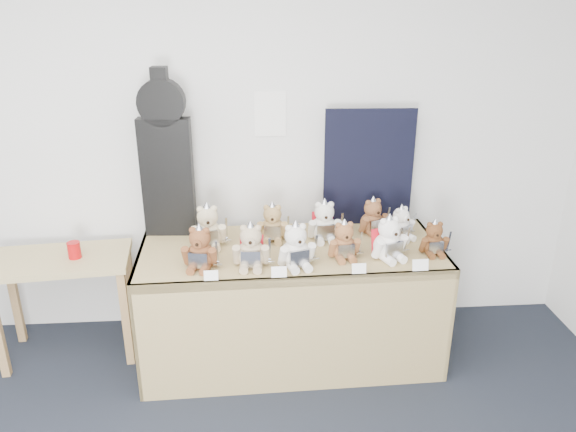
{
  "coord_description": "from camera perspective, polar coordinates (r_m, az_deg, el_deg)",
  "views": [
    {
      "loc": [
        0.68,
        -1.2,
        2.3
      ],
      "look_at": [
        0.91,
        1.9,
        1.05
      ],
      "focal_mm": 35.0,
      "sensor_mm": 36.0,
      "label": 1
    }
  ],
  "objects": [
    {
      "name": "teddy_back_left",
      "position": [
        3.56,
        -8.12,
        -1.22
      ],
      "size": [
        0.26,
        0.21,
        0.31
      ],
      "rotation": [
        0.0,
        0.0,
        0.1
      ],
      "color": "beige",
      "rests_on": "display_table"
    },
    {
      "name": "guitar_case",
      "position": [
        3.67,
        -12.3,
        5.96
      ],
      "size": [
        0.34,
        0.12,
        1.09
      ],
      "rotation": [
        0.0,
        0.0,
        -0.06
      ],
      "color": "black",
      "rests_on": "display_table"
    },
    {
      "name": "room_shell",
      "position": [
        3.77,
        -1.83,
        10.3
      ],
      "size": [
        6.0,
        6.0,
        6.0
      ],
      "color": "white",
      "rests_on": "floor"
    },
    {
      "name": "navy_board",
      "position": [
        3.82,
        8.18,
        4.85
      ],
      "size": [
        0.6,
        0.04,
        0.8
      ],
      "primitive_type": "cube",
      "rotation": [
        0.0,
        0.0,
        -0.04
      ],
      "color": "black",
      "rests_on": "display_table"
    },
    {
      "name": "teddy_front_centre",
      "position": [
        3.27,
        0.82,
        -3.2
      ],
      "size": [
        0.25,
        0.23,
        0.3
      ],
      "rotation": [
        0.0,
        0.0,
        0.25
      ],
      "color": "silver",
      "rests_on": "display_table"
    },
    {
      "name": "teddy_front_far_left",
      "position": [
        3.29,
        -8.91,
        -3.39
      ],
      "size": [
        0.24,
        0.21,
        0.29
      ],
      "rotation": [
        0.0,
        0.0,
        -0.17
      ],
      "color": "brown",
      "rests_on": "display_table"
    },
    {
      "name": "teddy_front_right",
      "position": [
        3.39,
        5.71,
        -2.62
      ],
      "size": [
        0.22,
        0.18,
        0.27
      ],
      "rotation": [
        0.0,
        0.0,
        0.1
      ],
      "color": "brown",
      "rests_on": "display_table"
    },
    {
      "name": "entry_card_b",
      "position": [
        3.18,
        -0.92,
        -5.7
      ],
      "size": [
        0.09,
        0.02,
        0.06
      ],
      "primitive_type": "cube",
      "rotation": [
        -0.24,
        0.0,
        0.02
      ],
      "color": "white",
      "rests_on": "display_table"
    },
    {
      "name": "entry_card_a",
      "position": [
        3.18,
        -7.83,
        -6.01
      ],
      "size": [
        0.08,
        0.02,
        0.06
      ],
      "primitive_type": "cube",
      "rotation": [
        -0.24,
        0.0,
        0.02
      ],
      "color": "white",
      "rests_on": "display_table"
    },
    {
      "name": "teddy_back_right",
      "position": [
        3.76,
        8.61,
        -0.18
      ],
      "size": [
        0.23,
        0.21,
        0.27
      ],
      "rotation": [
        0.0,
        0.0,
        0.37
      ],
      "color": "brown",
      "rests_on": "display_table"
    },
    {
      "name": "teddy_front_far_right",
      "position": [
        3.42,
        10.19,
        -2.4
      ],
      "size": [
        0.25,
        0.24,
        0.3
      ],
      "rotation": [
        0.0,
        0.0,
        0.36
      ],
      "color": "white",
      "rests_on": "display_table"
    },
    {
      "name": "entry_card_d",
      "position": [
        3.34,
        13.31,
        -4.87
      ],
      "size": [
        0.09,
        0.02,
        0.07
      ],
      "primitive_type": "cube",
      "rotation": [
        -0.24,
        0.0,
        0.02
      ],
      "color": "white",
      "rests_on": "display_table"
    },
    {
      "name": "side_table",
      "position": [
        3.94,
        -21.89,
        -5.55
      ],
      "size": [
        0.9,
        0.56,
        0.71
      ],
      "rotation": [
        0.0,
        0.0,
        0.1
      ],
      "color": "tan",
      "rests_on": "floor"
    },
    {
      "name": "teddy_back_centre_left",
      "position": [
        3.62,
        -1.58,
        -0.83
      ],
      "size": [
        0.23,
        0.19,
        0.28
      ],
      "rotation": [
        0.0,
        0.0,
        -0.06
      ],
      "color": "#A58552",
      "rests_on": "display_table"
    },
    {
      "name": "teddy_back_end",
      "position": [
        3.71,
        11.43,
        -0.85
      ],
      "size": [
        0.21,
        0.2,
        0.25
      ],
      "rotation": [
        0.0,
        0.0,
        0.58
      ],
      "color": "white",
      "rests_on": "display_table"
    },
    {
      "name": "teddy_front_end",
      "position": [
        3.55,
        14.59,
        -2.31
      ],
      "size": [
        0.2,
        0.16,
        0.24
      ],
      "rotation": [
        0.0,
        0.0,
        0.03
      ],
      "color": "brown",
      "rests_on": "display_table"
    },
    {
      "name": "teddy_front_left",
      "position": [
        3.28,
        -3.77,
        -3.24
      ],
      "size": [
        0.24,
        0.21,
        0.3
      ],
      "rotation": [
        0.0,
        0.0,
        -0.06
      ],
      "color": "tan",
      "rests_on": "display_table"
    },
    {
      "name": "entry_card_c",
      "position": [
        3.25,
        7.23,
        -5.32
      ],
      "size": [
        0.08,
        0.02,
        0.06
      ],
      "primitive_type": "cube",
      "rotation": [
        -0.24,
        0.0,
        0.02
      ],
      "color": "white",
      "rests_on": "display_table"
    },
    {
      "name": "display_table",
      "position": [
        3.55,
        0.42,
        -6.28
      ],
      "size": [
        1.92,
        0.84,
        0.79
      ],
      "rotation": [
        0.0,
        0.0,
        0.02
      ],
      "color": "#9B844E",
      "rests_on": "floor"
    },
    {
      "name": "teddy_back_centre_right",
      "position": [
        3.63,
        3.71,
        -0.67
      ],
      "size": [
        0.24,
        0.2,
        0.3
      ],
      "rotation": [
        0.0,
        0.0,
        0.02
      ],
      "color": "white",
      "rests_on": "display_table"
    },
    {
      "name": "red_cup",
      "position": [
        3.83,
        -20.9,
        -3.25
      ],
      "size": [
        0.08,
        0.08,
        0.11
      ],
      "primitive_type": "cylinder",
      "color": "#B60C0E",
      "rests_on": "side_table"
    }
  ]
}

